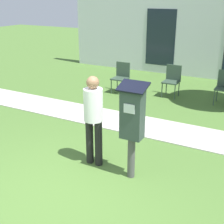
{
  "coord_description": "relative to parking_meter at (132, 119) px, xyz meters",
  "views": [
    {
      "loc": [
        2.55,
        -2.97,
        2.81
      ],
      "look_at": [
        0.35,
        1.09,
        1.05
      ],
      "focal_mm": 50.0,
      "sensor_mm": 36.0,
      "label": 1
    }
  ],
  "objects": [
    {
      "name": "ground_plane",
      "position": [
        -0.72,
        -1.05,
        -1.02
      ],
      "size": [
        40.0,
        40.0,
        0.0
      ],
      "primitive_type": "plane",
      "color": "#476B2D"
    },
    {
      "name": "sidewalk",
      "position": [
        -0.72,
        2.01,
        -1.01
      ],
      "size": [
        12.0,
        1.1,
        0.02
      ],
      "color": "#B7B2A8",
      "rests_on": "ground"
    },
    {
      "name": "building_facade",
      "position": [
        -0.72,
        7.08,
        0.58
      ],
      "size": [
        10.0,
        0.26,
        3.2
      ],
      "color": "silver",
      "rests_on": "ground"
    },
    {
      "name": "parking_meter",
      "position": [
        0.0,
        0.0,
        0.0
      ],
      "size": [
        0.44,
        0.31,
        1.59
      ],
      "color": "#4C4C4C",
      "rests_on": "ground"
    },
    {
      "name": "person_standing",
      "position": [
        -0.75,
        0.08,
        -0.09
      ],
      "size": [
        0.32,
        0.32,
        1.58
      ],
      "rotation": [
        0.0,
        0.0,
        0.17
      ],
      "color": "black",
      "rests_on": "ground"
    },
    {
      "name": "outdoor_chair_left",
      "position": [
        -2.26,
        4.09,
        -0.49
      ],
      "size": [
        0.44,
        0.44,
        0.9
      ],
      "rotation": [
        0.0,
        0.0,
        -0.14
      ],
      "color": "#334738",
      "rests_on": "ground"
    },
    {
      "name": "outdoor_chair_middle",
      "position": [
        -0.8,
        4.45,
        -0.49
      ],
      "size": [
        0.44,
        0.44,
        0.9
      ],
      "rotation": [
        0.0,
        0.0,
        0.34
      ],
      "color": "#334738",
      "rests_on": "ground"
    }
  ]
}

